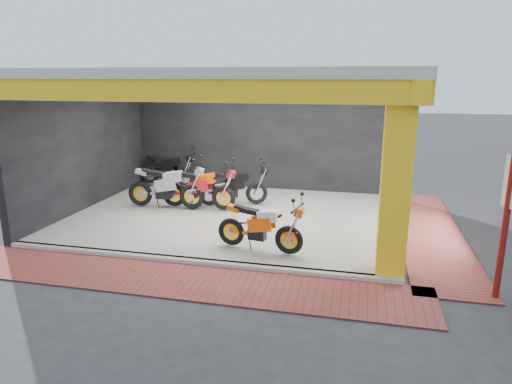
% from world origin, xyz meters
% --- Properties ---
extents(ground, '(80.00, 80.00, 0.00)m').
position_xyz_m(ground, '(0.00, 0.00, 0.00)').
color(ground, '#2D2D30').
rests_on(ground, ground).
extents(showroom_floor, '(8.00, 6.00, 0.10)m').
position_xyz_m(showroom_floor, '(0.00, 2.00, 0.05)').
color(showroom_floor, silver).
rests_on(showroom_floor, ground).
extents(showroom_ceiling, '(8.40, 6.40, 0.20)m').
position_xyz_m(showroom_ceiling, '(0.00, 2.00, 3.60)').
color(showroom_ceiling, beige).
rests_on(showroom_ceiling, corner_column).
extents(back_wall, '(8.20, 0.20, 3.50)m').
position_xyz_m(back_wall, '(0.00, 5.10, 1.75)').
color(back_wall, black).
rests_on(back_wall, ground).
extents(left_wall, '(0.20, 6.20, 3.50)m').
position_xyz_m(left_wall, '(-4.10, 2.00, 1.75)').
color(left_wall, black).
rests_on(left_wall, ground).
extents(corner_column, '(0.50, 0.50, 3.50)m').
position_xyz_m(corner_column, '(3.75, -0.75, 1.75)').
color(corner_column, yellow).
rests_on(corner_column, ground).
extents(header_beam_front, '(8.40, 0.30, 0.40)m').
position_xyz_m(header_beam_front, '(0.00, -1.00, 3.30)').
color(header_beam_front, yellow).
rests_on(header_beam_front, corner_column).
extents(header_beam_right, '(0.30, 6.40, 0.40)m').
position_xyz_m(header_beam_right, '(4.00, 2.00, 3.30)').
color(header_beam_right, yellow).
rests_on(header_beam_right, corner_column).
extents(floor_kerb, '(8.00, 0.20, 0.10)m').
position_xyz_m(floor_kerb, '(0.00, -1.02, 0.05)').
color(floor_kerb, silver).
rests_on(floor_kerb, ground).
extents(paver_front, '(9.00, 1.40, 0.03)m').
position_xyz_m(paver_front, '(0.00, -1.80, 0.01)').
color(paver_front, '#9C3335').
rests_on(paver_front, ground).
extents(paver_right, '(1.40, 7.00, 0.03)m').
position_xyz_m(paver_right, '(4.80, 2.00, 0.01)').
color(paver_right, '#9C3335').
rests_on(paver_right, ground).
extents(signpost, '(0.13, 0.35, 2.58)m').
position_xyz_m(signpost, '(5.42, -1.22, 1.41)').
color(signpost, maroon).
rests_on(signpost, ground).
extents(moto_hero, '(2.05, 1.05, 1.19)m').
position_xyz_m(moto_hero, '(1.85, -0.38, 0.70)').
color(moto_hero, '#FF580A').
rests_on(moto_hero, showroom_floor).
extents(moto_row_a, '(2.29, 0.90, 1.38)m').
position_xyz_m(moto_row_a, '(-1.17, 2.18, 0.79)').
color(moto_row_a, '#9EA0A5').
rests_on(moto_row_a, showroom_floor).
extents(moto_row_b, '(2.15, 1.37, 1.23)m').
position_xyz_m(moto_row_b, '(0.38, 3.06, 0.71)').
color(moto_row_b, black).
rests_on(moto_row_b, showroom_floor).
extents(moto_row_c, '(2.18, 0.84, 1.32)m').
position_xyz_m(moto_row_c, '(-0.33, 2.28, 0.76)').
color(moto_row_c, red).
rests_on(moto_row_c, showroom_floor).
extents(moto_row_d, '(2.14, 1.06, 1.25)m').
position_xyz_m(moto_row_d, '(-2.29, 4.50, 0.73)').
color(moto_row_d, black).
rests_on(moto_row_d, showroom_floor).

